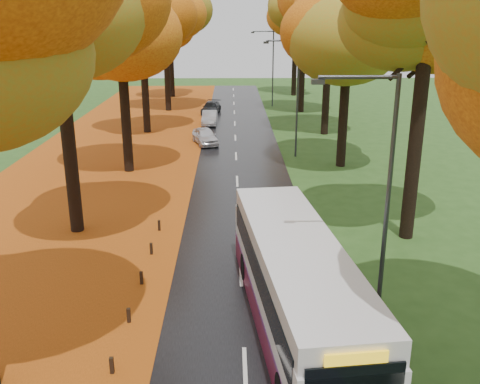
{
  "coord_description": "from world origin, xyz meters",
  "views": [
    {
      "loc": [
        -0.36,
        -6.59,
        9.48
      ],
      "look_at": [
        0.0,
        14.19,
        2.6
      ],
      "focal_mm": 40.0,
      "sensor_mm": 36.0,
      "label": 1
    }
  ],
  "objects_px": {
    "streetlamp_mid": "(294,89)",
    "streetlamp_far": "(271,62)",
    "bus": "(296,282)",
    "car_dark": "(211,108)",
    "car_silver": "(210,118)",
    "streetlamp_near": "(380,189)",
    "car_white": "(205,136)"
  },
  "relations": [
    {
      "from": "streetlamp_far",
      "to": "car_white",
      "type": "distance_m",
      "value": 19.67
    },
    {
      "from": "streetlamp_mid",
      "to": "car_dark",
      "type": "relative_size",
      "value": 2.01
    },
    {
      "from": "bus",
      "to": "car_white",
      "type": "relative_size",
      "value": 3.07
    },
    {
      "from": "streetlamp_far",
      "to": "car_dark",
      "type": "xyz_separation_m",
      "value": [
        -6.3,
        -4.57,
        -4.09
      ]
    },
    {
      "from": "streetlamp_mid",
      "to": "streetlamp_far",
      "type": "distance_m",
      "value": 22.0
    },
    {
      "from": "car_white",
      "to": "car_silver",
      "type": "xyz_separation_m",
      "value": [
        0.06,
        7.77,
        -0.01
      ]
    },
    {
      "from": "car_silver",
      "to": "car_white",
      "type": "bearing_deg",
      "value": -89.43
    },
    {
      "from": "streetlamp_far",
      "to": "car_white",
      "type": "bearing_deg",
      "value": -109.1
    },
    {
      "from": "streetlamp_near",
      "to": "streetlamp_mid",
      "type": "distance_m",
      "value": 22.0
    },
    {
      "from": "car_silver",
      "to": "car_dark",
      "type": "height_order",
      "value": "car_silver"
    },
    {
      "from": "bus",
      "to": "car_dark",
      "type": "relative_size",
      "value": 2.83
    },
    {
      "from": "streetlamp_near",
      "to": "streetlamp_far",
      "type": "relative_size",
      "value": 1.0
    },
    {
      "from": "car_white",
      "to": "streetlamp_mid",
      "type": "bearing_deg",
      "value": -47.41
    },
    {
      "from": "streetlamp_mid",
      "to": "car_silver",
      "type": "height_order",
      "value": "streetlamp_mid"
    },
    {
      "from": "streetlamp_near",
      "to": "bus",
      "type": "bearing_deg",
      "value": 172.58
    },
    {
      "from": "streetlamp_mid",
      "to": "bus",
      "type": "height_order",
      "value": "streetlamp_mid"
    },
    {
      "from": "streetlamp_near",
      "to": "streetlamp_far",
      "type": "distance_m",
      "value": 44.0
    },
    {
      "from": "streetlamp_far",
      "to": "car_white",
      "type": "relative_size",
      "value": 2.18
    },
    {
      "from": "car_silver",
      "to": "streetlamp_far",
      "type": "bearing_deg",
      "value": 60.14
    },
    {
      "from": "car_silver",
      "to": "car_dark",
      "type": "xyz_separation_m",
      "value": [
        -0.06,
        5.85,
        -0.03
      ]
    },
    {
      "from": "streetlamp_mid",
      "to": "car_silver",
      "type": "relative_size",
      "value": 2.16
    },
    {
      "from": "streetlamp_mid",
      "to": "car_silver",
      "type": "xyz_separation_m",
      "value": [
        -6.23,
        11.58,
        -4.06
      ]
    },
    {
      "from": "car_dark",
      "to": "bus",
      "type": "bearing_deg",
      "value": -76.36
    },
    {
      "from": "car_white",
      "to": "streetlamp_near",
      "type": "bearing_deg",
      "value": -92.51
    },
    {
      "from": "car_dark",
      "to": "streetlamp_mid",
      "type": "bearing_deg",
      "value": -62.34
    },
    {
      "from": "streetlamp_far",
      "to": "car_silver",
      "type": "relative_size",
      "value": 2.16
    },
    {
      "from": "streetlamp_mid",
      "to": "car_white",
      "type": "relative_size",
      "value": 2.18
    },
    {
      "from": "streetlamp_mid",
      "to": "car_white",
      "type": "distance_m",
      "value": 8.4
    },
    {
      "from": "streetlamp_mid",
      "to": "streetlamp_far",
      "type": "bearing_deg",
      "value": 90.0
    },
    {
      "from": "car_dark",
      "to": "streetlamp_far",
      "type": "bearing_deg",
      "value": 43.76
    },
    {
      "from": "streetlamp_far",
      "to": "car_silver",
      "type": "distance_m",
      "value": 12.8
    },
    {
      "from": "car_white",
      "to": "car_dark",
      "type": "distance_m",
      "value": 13.62
    }
  ]
}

